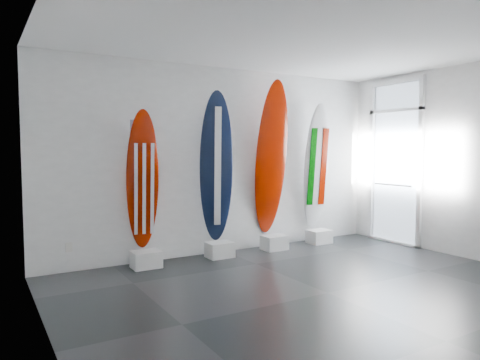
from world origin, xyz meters
TOP-DOWN VIEW (x-y plane):
  - floor at (0.00, 0.00)m, footprint 6.00×6.00m
  - ceiling at (0.00, 0.00)m, footprint 6.00×6.00m
  - wall_back at (0.00, 2.50)m, footprint 6.00×0.00m
  - wall_left at (-3.00, 0.00)m, footprint 0.00×5.00m
  - wall_right at (3.00, 0.00)m, footprint 0.00×5.00m
  - display_block_usa at (-1.46, 2.18)m, footprint 0.40×0.30m
  - surfboard_usa at (-1.46, 2.28)m, footprint 0.52×0.46m
  - display_block_navy at (-0.27, 2.18)m, footprint 0.40×0.30m
  - surfboard_navy at (-0.27, 2.28)m, footprint 0.57×0.34m
  - display_block_swiss at (0.77, 2.18)m, footprint 0.40×0.30m
  - surfboard_swiss at (0.77, 2.28)m, footprint 0.63×0.52m
  - display_block_italy at (1.76, 2.18)m, footprint 0.40×0.30m
  - surfboard_italy at (1.76, 2.28)m, footprint 0.54×0.37m
  - wall_outlet at (-2.45, 2.48)m, footprint 0.09×0.02m
  - glass_door at (2.97, 1.55)m, footprint 0.12×1.16m
  - balcony at (4.30, 1.55)m, footprint 2.80×2.20m

SIDE VIEW (x-z plane):
  - floor at x=0.00m, z-range 0.00..0.00m
  - display_block_usa at x=-1.46m, z-range 0.00..0.24m
  - display_block_navy at x=-0.27m, z-range 0.00..0.24m
  - display_block_swiss at x=0.77m, z-range 0.00..0.24m
  - display_block_italy at x=1.76m, z-range 0.00..0.24m
  - wall_outlet at x=-2.45m, z-range 0.28..0.41m
  - balcony at x=4.30m, z-range -0.10..1.10m
  - surfboard_usa at x=-1.46m, z-range 0.23..2.25m
  - surfboard_italy at x=1.76m, z-range 0.24..2.50m
  - surfboard_navy at x=-0.27m, z-range 0.24..2.60m
  - glass_door at x=2.97m, z-range 0.00..2.85m
  - wall_back at x=0.00m, z-range -1.50..4.50m
  - wall_left at x=-3.00m, z-range -1.00..4.00m
  - wall_right at x=3.00m, z-range -1.00..4.00m
  - surfboard_swiss at x=0.77m, z-range 0.23..2.83m
  - ceiling at x=0.00m, z-range 3.00..3.00m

